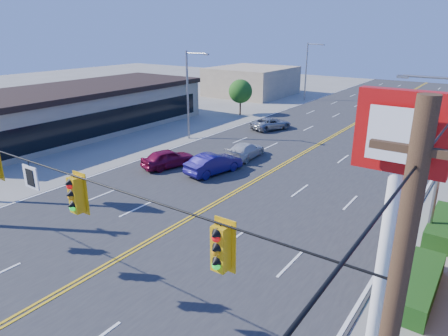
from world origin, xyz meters
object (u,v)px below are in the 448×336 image
Objects in this scene: car_magenta at (168,159)px; car_blue at (214,164)px; signal_span at (12,185)px; car_silver at (271,124)px; car_white at (245,151)px; kfc_pylon at (394,189)px.

car_magenta is 3.67m from car_blue.
signal_span reaches higher than car_silver.
car_silver is at bearing -77.65° from car_white.
signal_span reaches higher than car_magenta.
car_blue is at bearing 141.10° from kfc_pylon.
signal_span is 5.52× the size of car_silver.
car_blue is 4.32m from car_white.
car_magenta is at bearing 109.47° from car_silver.
car_blue reaches higher than car_silver.
car_magenta reaches higher than car_silver.
kfc_pylon is 19.03m from car_blue.
signal_span is 11.87m from kfc_pylon.
car_white is (3.49, 5.21, -0.07)m from car_magenta.
car_white reaches higher than car_silver.
car_magenta is 0.94× the size of car_white.
signal_span is 5.53× the size of car_blue.
car_white is at bearing -105.93° from car_magenta.
signal_span reaches higher than kfc_pylon.
kfc_pylon is 1.99× the size of car_white.
kfc_pylon is at bearing 167.13° from car_magenta.
signal_span is at bearing 123.30° from car_silver.
car_silver is at bearing -74.16° from car_magenta.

